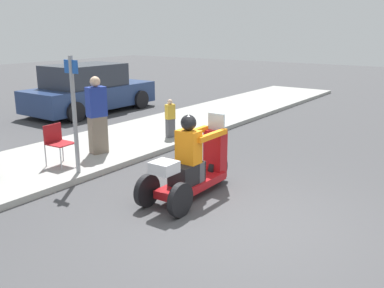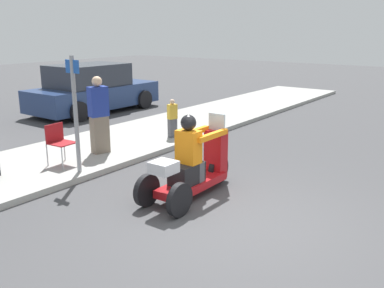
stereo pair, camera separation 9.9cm
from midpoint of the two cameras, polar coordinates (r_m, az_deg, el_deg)
name	(u,v)px [view 1 (the left image)]	position (r m, az deg, el deg)	size (l,w,h in m)	color
ground_plane	(236,223)	(6.45, 5.45, -10.45)	(60.00, 60.00, 0.00)	#424244
sidewalk_strip	(44,164)	(9.44, -19.42, -2.52)	(28.00, 2.80, 0.12)	#9E9E99
motorcycle_trike	(192,167)	(7.23, -0.33, -3.14)	(2.13, 0.77, 1.44)	black
spectator_near_curb	(170,119)	(10.77, -3.19, 3.34)	(0.26, 0.20, 0.97)	#515156
spectator_mid_group	(97,117)	(9.53, -12.83, 3.56)	(0.45, 0.34, 1.69)	#726656
folding_chair_set_back	(57,140)	(8.96, -17.83, 0.47)	(0.49, 0.49, 0.82)	#A5A8AD
parked_car_lot_center	(89,90)	(15.12, -13.76, 7.02)	(4.56, 2.08, 1.64)	navy
street_sign	(74,111)	(8.21, -15.78, 4.31)	(0.08, 0.36, 2.20)	gray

